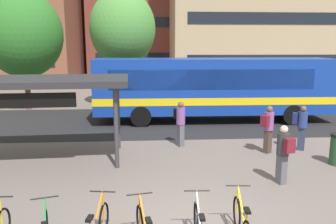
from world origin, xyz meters
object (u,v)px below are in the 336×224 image
object	(u,v)px
commuter_navy_pack_4	(301,125)
street_tree_1	(123,29)
city_bus	(215,87)
commuter_maroon_pack_3	(283,151)
commuter_maroon_pack_2	(268,126)
street_tree_0	(23,35)
parked_bicycle_yellow_6	(242,224)
commuter_black_pack_1	(180,121)
transit_shelter	(16,84)

from	to	relation	value
commuter_navy_pack_4	street_tree_1	world-z (taller)	street_tree_1
city_bus	commuter_maroon_pack_3	bearing A→B (deg)	-87.47
commuter_maroon_pack_2	street_tree_0	bearing A→B (deg)	102.61
city_bus	parked_bicycle_yellow_6	xyz separation A→B (m)	(-1.67, -11.07, -1.39)
parked_bicycle_yellow_6	street_tree_1	xyz separation A→B (m)	(-3.24, 15.50, 4.47)
commuter_navy_pack_4	commuter_black_pack_1	bearing A→B (deg)	-161.63
transit_shelter	street_tree_1	xyz separation A→B (m)	(2.85, 10.25, 2.22)
commuter_maroon_pack_3	street_tree_1	size ratio (longest dim) A/B	0.24
commuter_maroon_pack_3	street_tree_1	xyz separation A→B (m)	(-5.18, 12.72, 3.88)
transit_shelter	commuter_navy_pack_4	size ratio (longest dim) A/B	4.39
parked_bicycle_yellow_6	commuter_maroon_pack_2	size ratio (longest dim) A/B	0.99
commuter_maroon_pack_2	street_tree_1	xyz separation A→B (m)	(-5.75, 9.94, 3.86)
transit_shelter	commuter_maroon_pack_3	size ratio (longest dim) A/B	4.36
parked_bicycle_yellow_6	commuter_black_pack_1	bearing A→B (deg)	9.16
commuter_maroon_pack_3	street_tree_0	world-z (taller)	street_tree_0
commuter_maroon_pack_2	commuter_black_pack_1	bearing A→B (deg)	122.39
commuter_black_pack_1	city_bus	bearing A→B (deg)	131.10
street_tree_0	commuter_navy_pack_4	bearing A→B (deg)	-35.26
city_bus	street_tree_0	size ratio (longest dim) A/B	1.72
street_tree_0	commuter_black_pack_1	bearing A→B (deg)	-44.53
commuter_black_pack_1	commuter_maroon_pack_2	distance (m)	3.25
commuter_black_pack_1	commuter_maroon_pack_2	size ratio (longest dim) A/B	1.01
commuter_maroon_pack_3	street_tree_0	bearing A→B (deg)	26.16
city_bus	commuter_black_pack_1	xyz separation A→B (m)	(-2.24, -4.43, -0.76)
parked_bicycle_yellow_6	commuter_navy_pack_4	size ratio (longest dim) A/B	1.02
commuter_maroon_pack_2	street_tree_1	world-z (taller)	street_tree_1
commuter_maroon_pack_2	commuter_maroon_pack_3	distance (m)	2.84
commuter_navy_pack_4	street_tree_0	distance (m)	16.19
street_tree_0	parked_bicycle_yellow_6	bearing A→B (deg)	-58.89
city_bus	commuter_maroon_pack_3	xyz separation A→B (m)	(0.27, -8.30, -0.80)
transit_shelter	city_bus	bearing A→B (deg)	33.97
street_tree_0	street_tree_1	xyz separation A→B (m)	(5.79, 0.53, 0.39)
commuter_maroon_pack_2	street_tree_1	bearing A→B (deg)	81.85
parked_bicycle_yellow_6	street_tree_1	size ratio (longest dim) A/B	0.24
commuter_maroon_pack_3	city_bus	bearing A→B (deg)	-13.96
commuter_maroon_pack_3	street_tree_0	xyz separation A→B (m)	(-10.98, 12.20, 3.49)
commuter_navy_pack_4	parked_bicycle_yellow_6	bearing A→B (deg)	-95.02
commuter_black_pack_1	commuter_maroon_pack_2	bearing A→B (deg)	48.44
commuter_black_pack_1	commuter_navy_pack_4	world-z (taller)	commuter_black_pack_1
commuter_maroon_pack_3	street_tree_1	world-z (taller)	street_tree_1
commuter_black_pack_1	parked_bicycle_yellow_6	bearing A→B (deg)	-17.30
city_bus	street_tree_1	size ratio (longest dim) A/B	1.68
street_tree_1	street_tree_0	bearing A→B (deg)	-174.81
commuter_maroon_pack_2	commuter_maroon_pack_3	size ratio (longest dim) A/B	1.02
city_bus	commuter_maroon_pack_2	xyz separation A→B (m)	(0.83, -5.52, -0.77)
commuter_black_pack_1	commuter_navy_pack_4	distance (m)	4.50
transit_shelter	commuter_black_pack_1	world-z (taller)	transit_shelter
commuter_black_pack_1	street_tree_0	size ratio (longest dim) A/B	0.25
transit_shelter	commuter_maroon_pack_2	xyz separation A→B (m)	(8.60, 0.31, -1.63)
city_bus	commuter_navy_pack_4	bearing A→B (deg)	-66.54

